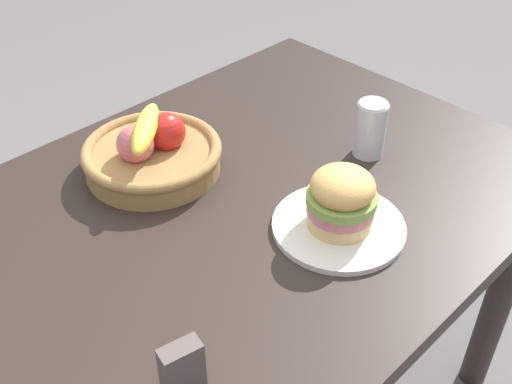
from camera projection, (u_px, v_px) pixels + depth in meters
The scene contains 6 objects.
dining_table at pixel (216, 255), 1.26m from camera, with size 1.40×0.90×0.75m.
plate at pixel (339, 226), 1.16m from camera, with size 0.25×0.25×0.01m, color silver.
sandwich at pixel (342, 199), 1.12m from camera, with size 0.13×0.13×0.12m.
soda_can at pixel (370, 129), 1.32m from camera, with size 0.07×0.07×0.13m.
fruit_basket at pixel (152, 153), 1.29m from camera, with size 0.29×0.29×0.13m.
napkin_holder at pixel (182, 368), 0.87m from camera, with size 0.06×0.03×0.09m, color #594C47.
Camera 1 is at (-0.58, -0.70, 1.52)m, focal length 43.76 mm.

